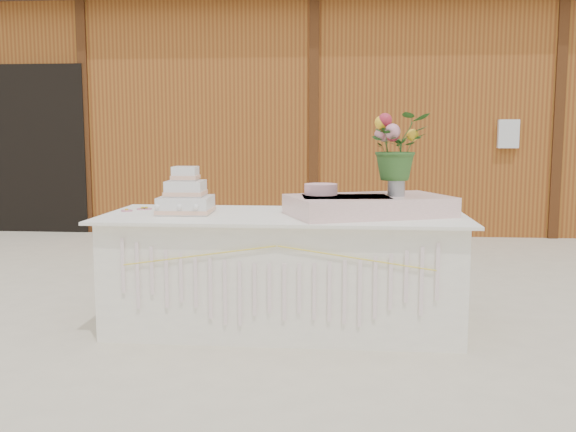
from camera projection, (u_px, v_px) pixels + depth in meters
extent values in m
plane|color=beige|center=(284.00, 327.00, 4.36)|extent=(80.00, 80.00, 0.00)
cube|color=#90551E|center=(320.00, 121.00, 10.09)|extent=(12.00, 4.00, 3.00)
cube|color=#443226|center=(321.00, 13.00, 9.88)|extent=(12.60, 4.60, 0.30)
cube|color=white|center=(284.00, 272.00, 4.31)|extent=(2.28, 0.88, 0.75)
cube|color=white|center=(284.00, 216.00, 4.26)|extent=(2.40, 1.00, 0.02)
cube|color=silver|center=(186.00, 205.00, 4.29)|extent=(0.35, 0.35, 0.12)
cube|color=#F4B99A|center=(186.00, 210.00, 4.30)|extent=(0.36, 0.36, 0.03)
cube|color=silver|center=(186.00, 189.00, 4.28)|extent=(0.25, 0.25, 0.11)
cube|color=#F4B99A|center=(186.00, 193.00, 4.28)|extent=(0.26, 0.26, 0.03)
cube|color=silver|center=(185.00, 174.00, 4.27)|extent=(0.16, 0.16, 0.09)
cube|color=#F4B99A|center=(185.00, 177.00, 4.27)|extent=(0.18, 0.18, 0.03)
cylinder|color=silver|center=(321.00, 213.00, 4.28)|extent=(0.24, 0.24, 0.01)
cylinder|color=silver|center=(321.00, 208.00, 4.27)|extent=(0.07, 0.07, 0.04)
cylinder|color=silver|center=(321.00, 204.00, 4.27)|extent=(0.28, 0.28, 0.01)
cylinder|color=#E0A1AB|center=(321.00, 194.00, 4.26)|extent=(0.22, 0.22, 0.13)
cube|color=#FFD4CD|center=(369.00, 206.00, 4.20)|extent=(1.16, 0.92, 0.13)
cylinder|color=#A1A1A6|center=(396.00, 184.00, 4.17)|extent=(0.11, 0.11, 0.15)
imported|color=#2E5923|center=(397.00, 139.00, 4.13)|extent=(0.49, 0.46, 0.43)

